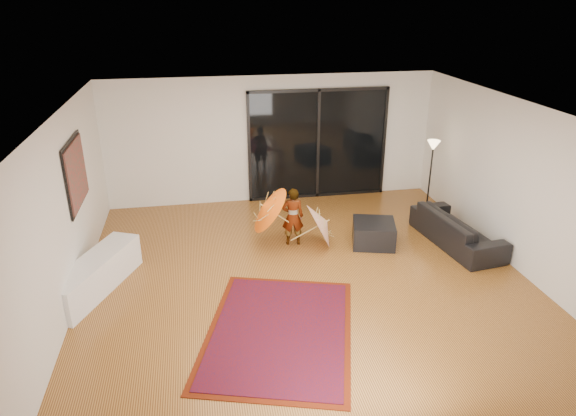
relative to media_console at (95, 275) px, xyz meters
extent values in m
plane|color=#AD712F|center=(3.25, -0.21, -0.27)|extent=(7.00, 7.00, 0.00)
plane|color=white|center=(3.25, -0.21, 2.43)|extent=(7.00, 7.00, 0.00)
plane|color=silver|center=(3.25, 3.29, 1.08)|extent=(7.00, 0.00, 7.00)
plane|color=silver|center=(3.25, -3.71, 1.08)|extent=(7.00, 0.00, 7.00)
plane|color=silver|center=(-0.25, -0.21, 1.08)|extent=(0.00, 7.00, 7.00)
plane|color=silver|center=(6.75, -0.21, 1.08)|extent=(0.00, 7.00, 7.00)
cube|color=black|center=(4.25, 3.26, 0.93)|extent=(3.00, 0.04, 2.40)
cube|color=black|center=(4.25, 3.24, 2.10)|extent=(3.06, 0.06, 0.06)
cube|color=black|center=(4.25, 3.24, -0.24)|extent=(3.06, 0.06, 0.06)
cube|color=black|center=(4.25, 3.24, 0.93)|extent=(0.06, 0.06, 2.40)
cube|color=black|center=(-0.23, 0.79, 1.38)|extent=(0.02, 1.28, 1.08)
cube|color=#215441|center=(-0.21, 0.79, 1.38)|extent=(0.03, 1.18, 0.98)
cube|color=white|center=(0.00, 0.00, 0.00)|extent=(1.23, 1.94, 0.53)
cube|color=#424244|center=(0.00, 0.14, -0.11)|extent=(0.30, 0.30, 0.30)
cube|color=#521707|center=(2.59, -1.55, -0.26)|extent=(2.61, 3.12, 0.01)
cube|color=#640A09|center=(2.59, -1.55, -0.25)|extent=(2.41, 2.92, 0.02)
imported|color=black|center=(6.20, 0.49, 0.03)|extent=(1.03, 2.08, 0.58)
cube|color=black|center=(4.71, 0.75, -0.05)|extent=(0.91, 0.91, 0.42)
cylinder|color=black|center=(6.35, 2.07, -0.25)|extent=(0.26, 0.26, 0.03)
cylinder|color=black|center=(6.35, 2.07, 0.43)|extent=(0.03, 0.03, 1.39)
cone|color=#FFD899|center=(6.35, 2.07, 1.14)|extent=(0.26, 0.26, 0.20)
imported|color=#999999|center=(3.27, 1.02, 0.27)|extent=(0.42, 0.30, 1.08)
cone|color=#F45E0C|center=(2.72, 0.97, 0.47)|extent=(0.69, 0.91, 0.82)
cylinder|color=tan|center=(2.72, 0.97, 0.13)|extent=(0.41, 0.02, 0.32)
cylinder|color=tan|center=(2.72, 0.97, 0.57)|extent=(0.05, 0.02, 0.05)
cone|color=silver|center=(3.87, 0.87, 0.24)|extent=(0.56, 0.86, 0.86)
cylinder|color=tan|center=(3.87, 0.87, -0.13)|extent=(0.50, 0.02, 0.27)
cylinder|color=tan|center=(3.87, 0.87, 0.35)|extent=(0.06, 0.02, 0.04)
camera|label=1|loc=(1.68, -7.23, 3.99)|focal=32.00mm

